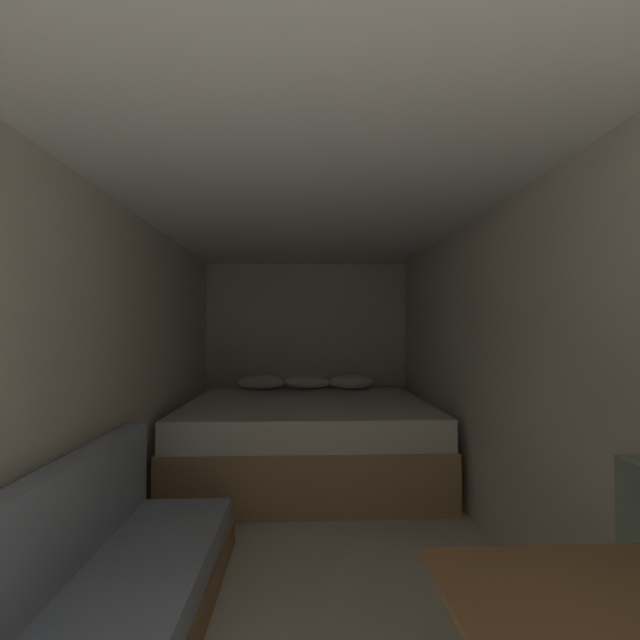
{
  "coord_description": "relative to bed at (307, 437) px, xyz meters",
  "views": [
    {
      "loc": [
        -0.04,
        -0.13,
        1.33
      ],
      "look_at": [
        0.08,
        2.87,
        1.41
      ],
      "focal_mm": 23.95,
      "sensor_mm": 36.0,
      "label": 1
    }
  ],
  "objects": [
    {
      "name": "wall_back",
      "position": [
        0.0,
        0.99,
        0.7
      ],
      "size": [
        2.4,
        0.05,
        2.11
      ],
      "primitive_type": "cube",
      "color": "beige",
      "rests_on": "ground"
    },
    {
      "name": "wall_left",
      "position": [
        -1.18,
        -1.67,
        0.7
      ],
      "size": [
        0.05,
        5.28,
        2.11
      ],
      "primitive_type": "cube",
      "color": "beige",
      "rests_on": "ground"
    },
    {
      "name": "wall_right",
      "position": [
        1.18,
        -1.67,
        0.7
      ],
      "size": [
        0.05,
        5.28,
        2.11
      ],
      "primitive_type": "cube",
      "color": "beige",
      "rests_on": "ground"
    },
    {
      "name": "bed",
      "position": [
        0.0,
        0.0,
        0.0
      ],
      "size": [
        2.18,
        1.86,
        0.86
      ],
      "color": "tan",
      "rests_on": "ground"
    },
    {
      "name": "ground_plane",
      "position": [
        0.0,
        -1.67,
        -0.35
      ],
      "size": [
        7.28,
        7.28,
        0.0
      ],
      "primitive_type": "plane",
      "color": "beige"
    },
    {
      "name": "ceiling_slab",
      "position": [
        0.0,
        -1.67,
        1.78
      ],
      "size": [
        2.4,
        5.28,
        0.05
      ],
      "primitive_type": "cube",
      "color": "white",
      "rests_on": "wall_left"
    }
  ]
}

